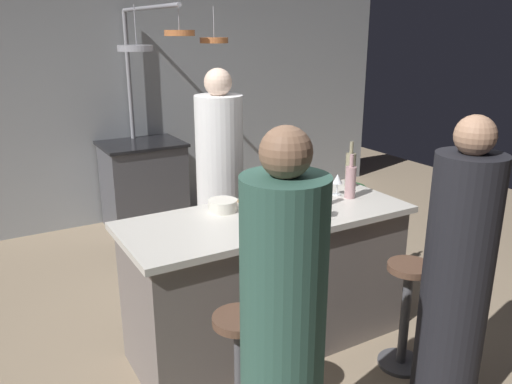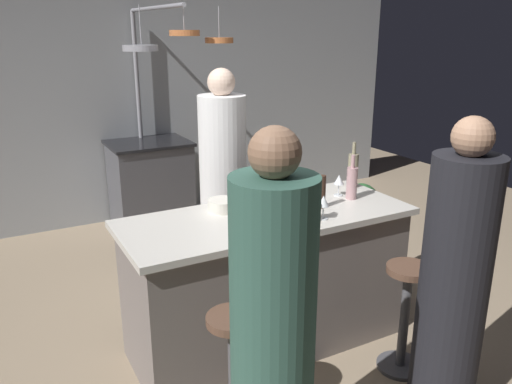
% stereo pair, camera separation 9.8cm
% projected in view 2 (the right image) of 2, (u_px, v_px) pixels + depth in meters
% --- Properties ---
extents(ground_plane, '(9.00, 9.00, 0.00)m').
position_uv_depth(ground_plane, '(267.00, 342.00, 3.40)').
color(ground_plane, gray).
extents(back_wall, '(6.40, 0.16, 2.60)m').
position_uv_depth(back_wall, '(134.00, 96.00, 5.40)').
color(back_wall, '#9EA3A8').
rests_on(back_wall, ground_plane).
extents(kitchen_island, '(1.80, 0.72, 0.90)m').
position_uv_depth(kitchen_island, '(267.00, 280.00, 3.27)').
color(kitchen_island, slate).
rests_on(kitchen_island, ground_plane).
extents(stove_range, '(0.80, 0.64, 0.89)m').
position_uv_depth(stove_range, '(151.00, 184.00, 5.33)').
color(stove_range, '#47474C').
rests_on(stove_range, ground_plane).
extents(chef, '(0.36, 0.36, 1.71)m').
position_uv_depth(chef, '(223.00, 189.00, 3.99)').
color(chef, white).
rests_on(chef, ground_plane).
extents(bar_stool_right, '(0.28, 0.28, 0.68)m').
position_uv_depth(bar_stool_right, '(405.00, 313.00, 3.04)').
color(bar_stool_right, '#4C4C51').
rests_on(bar_stool_right, ground_plane).
extents(guest_right, '(0.34, 0.34, 1.60)m').
position_uv_depth(guest_right, '(453.00, 287.00, 2.57)').
color(guest_right, black).
rests_on(guest_right, ground_plane).
extents(bar_stool_left, '(0.28, 0.28, 0.68)m').
position_uv_depth(bar_stool_left, '(234.00, 370.00, 2.53)').
color(bar_stool_left, '#4C4C51').
rests_on(bar_stool_left, ground_plane).
extents(guest_left, '(0.35, 0.35, 1.65)m').
position_uv_depth(guest_left, '(273.00, 340.00, 2.10)').
color(guest_left, '#33594C').
rests_on(guest_left, ground_plane).
extents(overhead_pot_rack, '(0.90, 1.44, 2.17)m').
position_uv_depth(overhead_pot_rack, '(162.00, 64.00, 4.47)').
color(overhead_pot_rack, gray).
rests_on(overhead_pot_rack, ground_plane).
extents(potted_plant, '(0.36, 0.36, 0.52)m').
position_uv_depth(potted_plant, '(361.00, 205.00, 5.13)').
color(potted_plant, brown).
rests_on(potted_plant, ground_plane).
extents(cutting_board, '(0.32, 0.22, 0.02)m').
position_uv_depth(cutting_board, '(267.00, 202.00, 3.33)').
color(cutting_board, '#997047').
rests_on(cutting_board, kitchen_island).
extents(pepper_mill, '(0.05, 0.05, 0.21)m').
position_uv_depth(pepper_mill, '(322.00, 192.00, 3.22)').
color(pepper_mill, '#382319').
rests_on(pepper_mill, kitchen_island).
extents(wine_bottle_rose, '(0.07, 0.07, 0.30)m').
position_uv_depth(wine_bottle_rose, '(352.00, 182.00, 3.38)').
color(wine_bottle_rose, '#B78C8E').
rests_on(wine_bottle_rose, kitchen_island).
extents(wine_bottle_amber, '(0.07, 0.07, 0.31)m').
position_uv_depth(wine_bottle_amber, '(301.00, 205.00, 2.92)').
color(wine_bottle_amber, brown).
rests_on(wine_bottle_amber, kitchen_island).
extents(wine_bottle_white, '(0.07, 0.07, 0.33)m').
position_uv_depth(wine_bottle_white, '(353.00, 170.00, 3.63)').
color(wine_bottle_white, gray).
rests_on(wine_bottle_white, kitchen_island).
extents(wine_bottle_dark, '(0.07, 0.07, 0.30)m').
position_uv_depth(wine_bottle_dark, '(294.00, 195.00, 3.12)').
color(wine_bottle_dark, black).
rests_on(wine_bottle_dark, kitchen_island).
extents(wine_bottle_red, '(0.07, 0.07, 0.29)m').
position_uv_depth(wine_bottle_red, '(264.00, 210.00, 2.87)').
color(wine_bottle_red, '#143319').
rests_on(wine_bottle_red, kitchen_island).
extents(wine_glass_near_left_guest, '(0.07, 0.07, 0.15)m').
position_uv_depth(wine_glass_near_left_guest, '(339.00, 181.00, 3.45)').
color(wine_glass_near_left_guest, silver).
rests_on(wine_glass_near_left_guest, kitchen_island).
extents(wine_glass_by_chef, '(0.07, 0.07, 0.15)m').
position_uv_depth(wine_glass_by_chef, '(324.00, 202.00, 3.02)').
color(wine_glass_by_chef, silver).
rests_on(wine_glass_by_chef, kitchen_island).
extents(mixing_bowl_steel, '(0.16, 0.16, 0.06)m').
position_uv_depth(mixing_bowl_steel, '(268.00, 214.00, 3.05)').
color(mixing_bowl_steel, '#B7B7BC').
rests_on(mixing_bowl_steel, kitchen_island).
extents(mixing_bowl_ceramic, '(0.18, 0.18, 0.07)m').
position_uv_depth(mixing_bowl_ceramic, '(222.00, 205.00, 3.18)').
color(mixing_bowl_ceramic, silver).
rests_on(mixing_bowl_ceramic, kitchen_island).
extents(mixing_bowl_blue, '(0.16, 0.16, 0.06)m').
position_uv_depth(mixing_bowl_blue, '(307.00, 196.00, 3.39)').
color(mixing_bowl_blue, '#334C6B').
rests_on(mixing_bowl_blue, kitchen_island).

